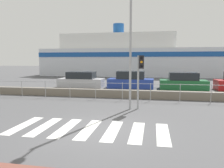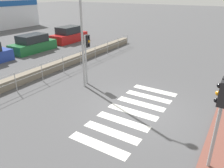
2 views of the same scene
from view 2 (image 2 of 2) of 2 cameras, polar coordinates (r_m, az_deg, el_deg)
ground_plane at (r=10.28m, az=6.37°, el=-6.31°), size 160.00×160.00×0.00m
crosswalk at (r=9.97m, az=5.38°, el=-7.25°), size 5.85×2.40×0.01m
seawall at (r=14.33m, az=-19.97°, el=2.31°), size 23.91×0.55×0.53m
harbor_fence at (r=13.53m, az=-17.89°, el=3.58°), size 21.56×0.04×1.14m
traffic_light_near at (r=6.52m, az=26.88°, el=-4.07°), size 0.58×0.41×2.95m
traffic_light_far at (r=12.39m, az=-6.64°, el=9.19°), size 0.34×0.32×2.82m
streetlamp at (r=11.45m, az=-7.40°, el=18.92°), size 0.32×1.18×6.91m
parked_car_green at (r=21.03m, az=-19.93°, el=9.76°), size 4.06×1.78×1.49m
parked_car_red at (r=24.19m, az=-11.16°, el=12.40°), size 4.07×1.80×1.58m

